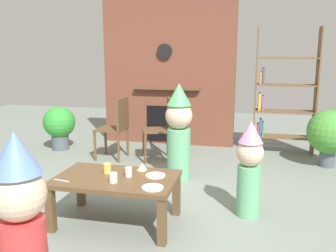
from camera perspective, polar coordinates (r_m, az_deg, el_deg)
The scene contains 18 objects.
ground_plane at distance 3.79m, azimuth -3.64°, elevation -12.39°, with size 12.00×12.00×0.00m, color gray.
brick_fireplace_feature at distance 6.08m, azimuth 0.09°, elevation 8.33°, with size 2.20×0.28×2.40m.
bookshelf at distance 5.77m, azimuth 17.33°, elevation 4.44°, with size 0.90×0.28×1.90m.
coffee_table at distance 3.33m, azimuth -8.18°, elevation -9.04°, with size 1.08×0.67×0.44m.
paper_cup_near_left at distance 3.29m, azimuth -6.25°, elevation -7.23°, with size 0.06×0.06×0.09m, color silver.
paper_cup_near_right at distance 3.40m, azimuth -9.56°, elevation -6.61°, with size 0.07×0.07×0.09m, color #F2CC4C.
paper_cup_center at distance 3.16m, azimuth -8.63°, elevation -8.06°, with size 0.07×0.07×0.09m, color silver.
paper_plate_front at distance 3.30m, azimuth -2.00°, elevation -7.80°, with size 0.18×0.18×0.01m, color white.
paper_plate_rear at distance 3.02m, azimuth -2.46°, elevation -9.67°, with size 0.18×0.18×0.01m, color white.
birthday_cake_slice at distance 3.46m, azimuth -4.12°, elevation -6.40°, with size 0.10×0.10×0.07m, color #EAC68C.
table_fork at distance 3.31m, azimuth -16.45°, elevation -8.23°, with size 0.15×0.02×0.01m, color silver.
child_with_cone_hat at distance 2.30m, azimuth -22.16°, elevation -13.71°, with size 0.31×0.31×1.12m.
child_in_pink at distance 3.49m, azimuth 12.71°, elevation -6.25°, with size 0.26×0.26×0.92m.
child_by_the_chairs at distance 4.37m, azimuth 1.72°, elevation -0.54°, with size 0.33×0.33×1.18m.
dining_chair_left at distance 5.27m, azimuth -8.04°, elevation 0.23°, with size 0.41×0.41×0.90m.
dining_chair_middle at distance 5.18m, azimuth -0.77°, elevation 0.15°, with size 0.51×0.51×0.90m.
potted_plant_tall at distance 5.33m, azimuth 24.08°, elevation -1.03°, with size 0.59×0.59×0.78m.
potted_plant_short at distance 6.01m, azimuth -16.76°, elevation 0.24°, with size 0.50×0.50×0.70m.
Camera 1 is at (1.00, -3.32, 1.54)m, focal length 38.67 mm.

